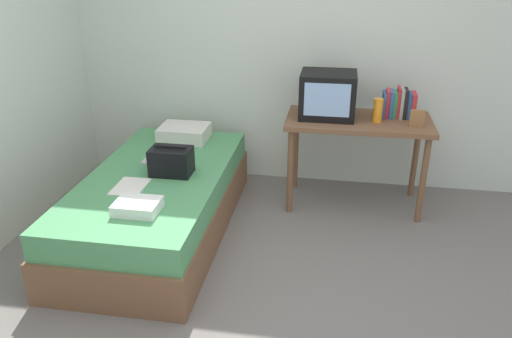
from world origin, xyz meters
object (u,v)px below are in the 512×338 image
at_px(pillow, 184,133).
at_px(remote_silver, 147,161).
at_px(tv, 328,95).
at_px(picture_frame, 417,118).
at_px(handbag, 171,161).
at_px(magazine, 130,187).
at_px(bed, 159,203).
at_px(desk, 358,130).
at_px(water_bottle, 378,110).
at_px(book_row, 399,104).
at_px(remote_dark, 148,211).
at_px(folded_towel, 137,206).

distance_m(pillow, remote_silver, 0.56).
height_order(tv, pillow, tv).
bearing_deg(pillow, picture_frame, -3.92).
height_order(handbag, magazine, handbag).
bearing_deg(bed, desk, 25.97).
xyz_separation_m(tv, pillow, (-1.22, -0.01, -0.39)).
relative_size(picture_frame, pillow, 0.32).
bearing_deg(remote_silver, magazine, -83.86).
distance_m(water_bottle, book_row, 0.23).
bearing_deg(handbag, tv, 33.72).
bearing_deg(book_row, tv, -172.46).
xyz_separation_m(bed, tv, (1.21, 0.74, 0.70)).
relative_size(remote_dark, folded_towel, 0.56).
xyz_separation_m(water_bottle, remote_silver, (-1.76, -0.47, -0.35)).
bearing_deg(remote_dark, desk, 44.66).
xyz_separation_m(handbag, remote_silver, (-0.27, 0.18, -0.09)).
xyz_separation_m(desk, water_bottle, (0.14, -0.06, 0.19)).
height_order(desk, remote_silver, desk).
bearing_deg(remote_dark, book_row, 40.73).
xyz_separation_m(tv, remote_dark, (-1.06, -1.33, -0.44)).
distance_m(handbag, remote_silver, 0.33).
distance_m(picture_frame, handbag, 1.89).
relative_size(water_bottle, pillow, 0.46).
xyz_separation_m(book_row, pillow, (-1.79, -0.09, -0.32)).
xyz_separation_m(tv, folded_towel, (-1.13, -1.33, -0.42)).
distance_m(book_row, picture_frame, 0.25).
height_order(pillow, handbag, handbag).
relative_size(tv, remote_dark, 2.82).
height_order(bed, magazine, magazine).
distance_m(pillow, handbag, 0.73).
bearing_deg(desk, handbag, -152.49).
distance_m(bed, handbag, 0.37).
height_order(remote_dark, folded_towel, folded_towel).
bearing_deg(picture_frame, tv, 168.22).
relative_size(magazine, folded_towel, 1.04).
bearing_deg(pillow, remote_silver, -105.14).
bearing_deg(picture_frame, desk, 164.58).
bearing_deg(tv, bed, -148.53).
distance_m(book_row, pillow, 1.82).
relative_size(picture_frame, remote_silver, 0.92).
xyz_separation_m(pillow, remote_silver, (-0.15, -0.54, -0.05)).
relative_size(book_row, handbag, 0.86).
xyz_separation_m(tv, remote_silver, (-1.36, -0.55, -0.44)).
height_order(tv, picture_frame, tv).
xyz_separation_m(desk, pillow, (-1.48, 0.01, -0.11)).
xyz_separation_m(water_bottle, remote_dark, (-1.46, -1.25, -0.35)).
height_order(desk, tv, tv).
relative_size(bed, remote_silver, 13.89).
bearing_deg(water_bottle, magazine, -151.82).
bearing_deg(handbag, pillow, 99.64).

